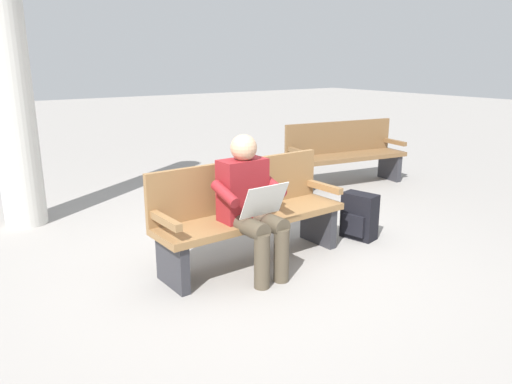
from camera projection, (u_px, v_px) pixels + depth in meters
name	position (u px, v px, depth m)	size (l,w,h in m)	color
ground_plane	(253.00, 262.00, 4.39)	(40.00, 40.00, 0.00)	gray
bench_near	(248.00, 212.00, 4.32)	(1.82, 0.55, 0.90)	olive
person_seated	(251.00, 202.00, 4.02)	(0.58, 0.58, 1.18)	maroon
backpack	(359.00, 217.00, 4.92)	(0.29, 0.37, 0.47)	black
bench_far	(344.00, 153.00, 7.02)	(1.85, 0.74, 0.90)	brown
support_pillar	(3.00, 38.00, 4.90)	(0.44, 0.44, 3.94)	beige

